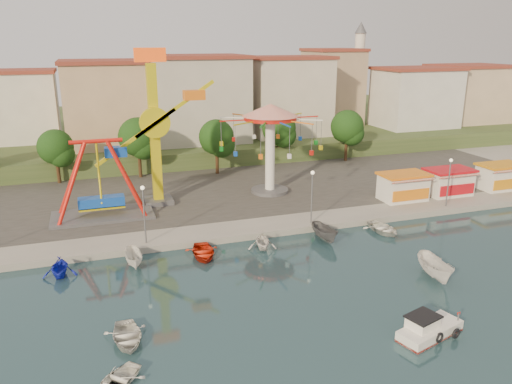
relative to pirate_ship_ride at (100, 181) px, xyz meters
name	(u,v)px	position (x,y,z in m)	size (l,w,h in m)	color
ground	(284,305)	(11.35, -21.42, -4.39)	(200.00, 200.00, 0.00)	#16323D
quay_deck	(158,140)	(11.35, 40.58, -4.09)	(200.00, 100.00, 0.60)	#9E998E
asphalt_pad	(195,185)	(11.35, 8.58, -3.79)	(90.00, 28.00, 0.01)	#4C4944
hill_terrace	(154,129)	(11.35, 45.58, -2.89)	(200.00, 60.00, 3.00)	#384C26
pirate_ship_ride	(100,181)	(0.00, 0.00, 0.00)	(10.00, 5.00, 8.00)	#59595E
kamikaze_tower	(159,133)	(6.48, 2.48, 3.98)	(8.56, 3.10, 16.50)	#59595E
wave_swinger	(270,128)	(19.08, 2.62, 3.80)	(11.60, 11.60, 10.40)	#59595E
booth_left	(403,186)	(32.20, -4.93, -2.23)	(5.40, 3.78, 3.08)	white
booth_mid	(449,182)	(38.35, -4.93, -2.23)	(5.40, 3.78, 3.08)	white
booth_right	(500,176)	(45.82, -4.93, -2.23)	(5.40, 3.78, 3.08)	white
lamp_post_1	(144,216)	(3.35, -8.42, -1.29)	(0.14, 0.14, 5.00)	#59595E
lamp_post_2	(312,199)	(19.35, -8.42, -1.29)	(0.14, 0.14, 5.00)	#59595E
lamp_post_3	(448,184)	(35.35, -8.42, -1.29)	(0.14, 0.14, 5.00)	#59595E
tree_1	(55,147)	(-4.65, 14.83, 0.81)	(4.35, 4.35, 6.80)	#382314
tree_2	(138,137)	(5.35, 14.39, 1.52)	(5.02, 5.02, 7.85)	#382314
tree_3	(217,137)	(15.35, 12.95, 1.16)	(4.68, 4.68, 7.32)	#382314
tree_4	(279,128)	(25.35, 15.94, 1.35)	(4.86, 4.86, 7.60)	#382314
tree_5	(347,127)	(35.35, 14.12, 1.31)	(4.83, 4.83, 7.54)	#382314
building_1	(19,115)	(-9.98, 29.97, 2.92)	(12.33, 9.01, 8.63)	silver
building_2	(111,102)	(3.17, 30.55, 4.22)	(11.95, 9.28, 11.23)	tan
building_3	(203,108)	(16.96, 27.39, 3.20)	(12.59, 10.50, 9.20)	beige
building_4	(275,102)	(30.42, 30.79, 3.22)	(10.75, 9.23, 9.24)	beige
building_5	(350,95)	(43.72, 28.92, 4.21)	(12.77, 10.96, 11.21)	tan
building_6	(412,90)	(55.50, 27.36, 4.78)	(8.23, 8.98, 12.36)	silver
building_7	(447,95)	(67.38, 32.29, 2.99)	(11.59, 10.93, 8.76)	beige
minaret	(359,70)	(47.35, 32.58, 8.15)	(2.80, 2.80, 18.00)	silver
cabin_motorboat	(428,330)	(18.47, -27.88, -3.97)	(4.84, 2.95, 1.60)	white
rowboat_a	(127,337)	(0.49, -22.52, -4.01)	(2.64, 3.70, 0.77)	silver
rowboat_b	(117,380)	(-0.37, -26.47, -4.07)	(2.21, 3.09, 0.64)	white
skiff	(435,268)	(23.94, -21.40, -3.54)	(1.67, 4.44, 1.71)	white
moored_boat_1	(60,267)	(-3.72, -11.62, -3.59)	(2.63, 3.04, 1.60)	#1622C4
moored_boat_2	(134,258)	(2.00, -11.62, -3.72)	(1.32, 3.51, 1.36)	silver
moored_boat_3	(203,252)	(7.76, -11.62, -3.98)	(2.86, 4.00, 0.83)	red
moored_boat_4	(262,241)	(13.14, -11.62, -3.62)	(2.55, 2.95, 1.56)	silver
moored_boat_5	(325,233)	(19.28, -11.62, -3.66)	(1.44, 3.82, 1.48)	#525155
moored_boat_6	(383,228)	(25.53, -11.62, -3.99)	(2.81, 3.93, 0.81)	silver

